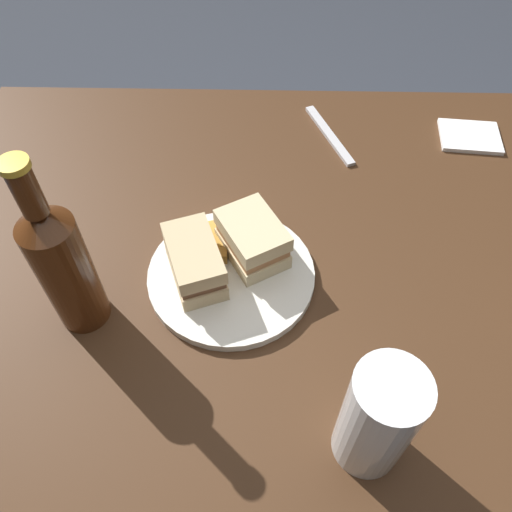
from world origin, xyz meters
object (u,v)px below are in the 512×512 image
(plate, at_px, (231,275))
(sandwich_half_left, at_px, (253,237))
(fork, at_px, (329,135))
(cider_bottle, at_px, (63,265))
(pint_glass, at_px, (376,422))
(napkin, at_px, (470,136))
(sandwich_half_right, at_px, (195,261))

(plate, xyz_separation_m, sandwich_half_left, (0.03, 0.04, 0.04))
(fork, bearing_deg, plate, 130.91)
(cider_bottle, relative_size, fork, 1.57)
(pint_glass, height_order, napkin, pint_glass)
(sandwich_half_right, height_order, napkin, sandwich_half_right)
(sandwich_half_left, relative_size, cider_bottle, 0.45)
(fork, bearing_deg, pint_glass, 158.07)
(pint_glass, bearing_deg, fork, 90.40)
(plate, distance_m, sandwich_half_left, 0.06)
(cider_bottle, distance_m, napkin, 0.76)
(sandwich_half_right, distance_m, napkin, 0.59)
(sandwich_half_right, distance_m, fork, 0.41)
(sandwich_half_right, bearing_deg, plate, 6.52)
(plate, height_order, napkin, plate)
(sandwich_half_right, bearing_deg, napkin, 35.09)
(sandwich_half_left, distance_m, pint_glass, 0.32)
(fork, bearing_deg, napkin, -112.22)
(sandwich_half_right, distance_m, cider_bottle, 0.18)
(sandwich_half_left, distance_m, napkin, 0.50)
(cider_bottle, distance_m, fork, 0.56)
(cider_bottle, relative_size, napkin, 2.57)
(plate, height_order, cider_bottle, cider_bottle)
(sandwich_half_left, xyz_separation_m, cider_bottle, (-0.23, -0.11, 0.07))
(plate, xyz_separation_m, fork, (0.17, 0.33, -0.00))
(napkin, xyz_separation_m, fork, (-0.26, -0.00, -0.00))
(plate, bearing_deg, sandwich_half_left, 52.83)
(pint_glass, xyz_separation_m, fork, (-0.00, 0.58, -0.07))
(sandwich_half_left, bearing_deg, napkin, 36.10)
(sandwich_half_right, bearing_deg, pint_glass, -46.86)
(plate, height_order, pint_glass, pint_glass)
(napkin, relative_size, fork, 0.61)
(sandwich_half_left, relative_size, sandwich_half_right, 0.97)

